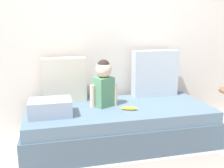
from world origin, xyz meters
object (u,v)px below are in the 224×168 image
throw_pillow_right (155,73)px  toddler (104,83)px  banana (129,108)px  throw_pillow_left (65,80)px  folded_blanket (50,107)px  couch (119,124)px

throw_pillow_right → toddler: (-0.70, -0.29, -0.02)m
banana → toddler: bearing=138.7°
throw_pillow_left → banana: (0.61, -0.49, -0.23)m
folded_blanket → couch: bearing=8.9°
throw_pillow_right → banana: size_ratio=3.26×
throw_pillow_right → throw_pillow_left: bearing=180.0°
couch → throw_pillow_right: 0.80m
throw_pillow_right → toddler: 0.76m
couch → throw_pillow_left: 0.79m
couch → toddler: bearing=161.0°
throw_pillow_left → toddler: size_ratio=0.99×
toddler → banana: bearing=-41.3°
couch → toddler: toddler is taller
throw_pillow_right → toddler: bearing=-157.5°
throw_pillow_left → couch: bearing=-32.3°
banana → folded_blanket: bearing=177.7°
throw_pillow_left → folded_blanket: throw_pillow_left is taller
throw_pillow_left → folded_blanket: 0.51m
toddler → throw_pillow_right: bearing=22.5°
toddler → throw_pillow_left: bearing=143.3°
couch → toddler: 0.49m
couch → throw_pillow_right: size_ratio=3.57×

